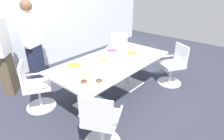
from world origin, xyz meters
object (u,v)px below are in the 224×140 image
at_px(plate_stack, 124,68).
at_px(napkin_pile, 137,48).
at_px(office_chair_3, 118,53).
at_px(person_standing_0, 2,50).
at_px(conference_table, 112,67).
at_px(office_chair_0, 35,89).
at_px(snack_bowl_pretzels, 132,54).
at_px(office_chair_2, 173,67).
at_px(snack_bowl_chips_orange, 74,66).
at_px(person_standing_1, 33,42).
at_px(snack_bowl_chips_yellow, 103,61).
at_px(office_chair_1, 101,124).
at_px(snack_bowl_candy_mix, 112,52).
at_px(donut_platter, 92,79).

relative_size(plate_stack, napkin_pile, 0.99).
xyz_separation_m(office_chair_3, person_standing_0, (-2.52, 0.85, 0.54)).
distance_m(conference_table, office_chair_0, 1.48).
bearing_deg(snack_bowl_pretzels, office_chair_2, -37.37).
relative_size(snack_bowl_chips_orange, plate_stack, 1.32).
xyz_separation_m(office_chair_2, person_standing_1, (-1.98, 2.42, 0.55)).
relative_size(conference_table, snack_bowl_chips_yellow, 13.01).
xyz_separation_m(office_chair_1, office_chair_3, (2.31, 1.60, 0.00)).
height_order(person_standing_1, snack_bowl_chips_yellow, person_standing_1).
relative_size(person_standing_0, plate_stack, 9.17).
distance_m(office_chair_1, snack_bowl_candy_mix, 1.84).
bearing_deg(snack_bowl_chips_yellow, snack_bowl_chips_orange, 157.40).
bearing_deg(donut_platter, person_standing_1, 87.34).
height_order(office_chair_1, office_chair_2, same).
height_order(snack_bowl_chips_yellow, donut_platter, snack_bowl_chips_yellow).
relative_size(office_chair_2, snack_bowl_candy_mix, 3.72).
xyz_separation_m(office_chair_0, office_chair_1, (0.12, -1.54, 0.00)).
relative_size(person_standing_1, snack_bowl_chips_orange, 7.08).
height_order(office_chair_1, snack_bowl_candy_mix, office_chair_1).
bearing_deg(office_chair_1, donut_platter, 119.98).
xyz_separation_m(snack_bowl_chips_yellow, plate_stack, (0.05, -0.45, -0.02)).
xyz_separation_m(snack_bowl_pretzels, donut_platter, (-1.28, -0.14, -0.03)).
bearing_deg(donut_platter, office_chair_0, 115.38).
bearing_deg(office_chair_3, snack_bowl_chips_orange, 81.87).
distance_m(person_standing_0, snack_bowl_chips_orange, 1.54).
bearing_deg(plate_stack, office_chair_1, -158.46).
distance_m(person_standing_0, plate_stack, 2.39).
xyz_separation_m(office_chair_1, snack_bowl_candy_mix, (1.45, 1.07, 0.39)).
relative_size(snack_bowl_candy_mix, napkin_pile, 1.23).
distance_m(office_chair_2, person_standing_0, 3.59).
relative_size(office_chair_2, donut_platter, 2.28).
height_order(snack_bowl_chips_orange, snack_bowl_candy_mix, snack_bowl_candy_mix).
height_order(office_chair_0, office_chair_3, same).
distance_m(snack_bowl_pretzels, donut_platter, 1.28).
height_order(plate_stack, napkin_pile, napkin_pile).
xyz_separation_m(conference_table, snack_bowl_chips_orange, (-0.72, 0.25, 0.17)).
relative_size(office_chair_0, person_standing_1, 0.50).
xyz_separation_m(person_standing_1, snack_bowl_chips_yellow, (0.50, -1.65, -0.16)).
relative_size(person_standing_0, person_standing_1, 0.98).
bearing_deg(office_chair_0, office_chair_3, 123.19).
xyz_separation_m(conference_table, snack_bowl_candy_mix, (0.29, 0.26, 0.17)).
xyz_separation_m(person_standing_0, snack_bowl_chips_yellow, (1.16, -1.61, -0.14)).
bearing_deg(snack_bowl_candy_mix, office_chair_2, -45.56).
bearing_deg(office_chair_3, donut_platter, 94.31).
distance_m(conference_table, person_standing_0, 2.16).
bearing_deg(person_standing_0, snack_bowl_chips_orange, 67.10).
distance_m(conference_table, office_chair_3, 1.42).
bearing_deg(conference_table, snack_bowl_chips_yellow, 169.75).
height_order(snack_bowl_pretzels, donut_platter, snack_bowl_pretzels).
bearing_deg(snack_bowl_chips_orange, snack_bowl_chips_yellow, -22.60).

